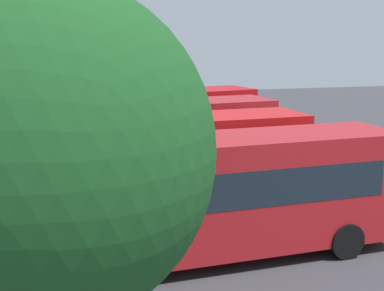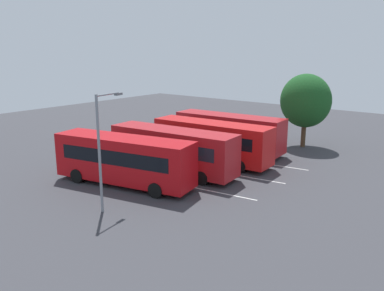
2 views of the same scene
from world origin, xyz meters
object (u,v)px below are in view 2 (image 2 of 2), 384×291
Objects in this scene: street_lamp at (102,145)px; depot_tree at (306,101)px; bus_far_left at (229,132)px; pedestrian at (95,146)px; bus_center_left at (211,141)px; bus_far_right at (123,159)px; bus_center_right at (173,149)px.

street_lamp is 22.38m from depot_tree.
bus_far_left is at bearing -3.37° from street_lamp.
bus_center_left is at bearing -3.77° from pedestrian.
bus_far_right is at bearing -56.55° from pedestrian.
depot_tree is (-4.64, -6.05, 2.59)m from bus_far_left.
bus_center_right is at bearing 72.96° from depot_tree.
street_lamp is at bearing -67.58° from pedestrian.
depot_tree reaches higher than bus_far_right.
depot_tree reaches higher than street_lamp.
bus_center_right is at bearing 78.21° from bus_center_left.
bus_center_right is at bearing -27.65° from pedestrian.
bus_center_right is 8.40m from street_lamp.
pedestrian is (8.26, 8.73, -0.94)m from bus_far_left.
bus_far_right reaches higher than pedestrian.
street_lamp is (-10.13, 7.42, 3.07)m from pedestrian.
bus_center_right is 0.99× the size of bus_far_right.
pedestrian is 0.23× the size of street_lamp.
bus_far_right is at bearing 72.47° from bus_center_right.
pedestrian is (8.54, 0.56, -0.94)m from bus_center_right.
street_lamp is at bearing 82.90° from depot_tree.
pedestrian is 19.93m from depot_tree.
street_lamp is at bearing 96.07° from bus_center_right.
bus_far_left is at bearing 15.20° from pedestrian.
bus_center_right is 15.10m from depot_tree.
bus_far_right is (1.51, 8.37, 0.00)m from bus_center_left.
bus_far_left is 8.18m from bus_center_right.
bus_far_left is at bearing 52.54° from depot_tree.
pedestrian is at bearing -1.53° from bus_center_right.
street_lamp is at bearing 111.83° from bus_far_right.
depot_tree is (-3.76, -10.00, 2.59)m from bus_center_left.
bus_far_right is at bearing 76.14° from bus_center_left.
bus_center_left is 12.42m from street_lamp.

